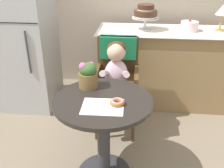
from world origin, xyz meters
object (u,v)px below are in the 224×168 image
(tiered_cake_stand, at_px, (146,13))
(table_lamp, at_px, (223,11))
(wicker_chair, at_px, (117,70))
(seated_child, at_px, (116,73))
(flower_vase, at_px, (88,74))
(round_layer_cake, at_px, (189,26))
(cafe_table, at_px, (103,123))
(donut_front, at_px, (117,102))
(refrigerator, at_px, (23,36))

(tiered_cake_stand, xyz_separation_m, table_lamp, (0.83, 0.05, 0.03))
(wicker_chair, xyz_separation_m, seated_child, (0.00, -0.16, 0.04))
(wicker_chair, height_order, flower_vase, wicker_chair)
(tiered_cake_stand, xyz_separation_m, round_layer_cake, (0.49, 0.01, -0.13))
(seated_child, distance_m, round_layer_cake, 1.08)
(cafe_table, relative_size, flower_vase, 3.43)
(wicker_chair, bearing_deg, seated_child, -83.84)
(tiered_cake_stand, distance_m, table_lamp, 0.83)
(cafe_table, relative_size, table_lamp, 2.53)
(wicker_chair, bearing_deg, flower_vase, -102.21)
(seated_child, relative_size, round_layer_cake, 3.77)
(tiered_cake_stand, height_order, table_lamp, table_lamp)
(cafe_table, bearing_deg, round_layer_cake, 58.84)
(donut_front, height_order, table_lamp, table_lamp)
(refrigerator, bearing_deg, flower_vase, -45.20)
(donut_front, relative_size, refrigerator, 0.06)
(flower_vase, bearing_deg, refrigerator, 134.80)
(tiered_cake_stand, bearing_deg, table_lamp, 3.24)
(wicker_chair, distance_m, table_lamp, 1.34)
(donut_front, bearing_deg, tiered_cake_stand, 81.94)
(seated_child, relative_size, refrigerator, 0.43)
(flower_vase, bearing_deg, donut_front, -45.07)
(refrigerator, bearing_deg, table_lamp, 6.47)
(seated_child, height_order, refrigerator, refrigerator)
(cafe_table, bearing_deg, donut_front, -31.15)
(refrigerator, bearing_deg, tiered_cake_stand, 8.42)
(cafe_table, relative_size, donut_front, 6.87)
(wicker_chair, height_order, round_layer_cake, round_layer_cake)
(cafe_table, xyz_separation_m, table_lamp, (1.13, 1.35, 0.61))
(cafe_table, xyz_separation_m, refrigerator, (-1.05, 1.10, 0.34))
(cafe_table, relative_size, refrigerator, 0.42)
(cafe_table, distance_m, donut_front, 0.26)
(cafe_table, xyz_separation_m, donut_front, (0.11, -0.07, 0.23))
(round_layer_cake, height_order, refrigerator, refrigerator)
(cafe_table, bearing_deg, wicker_chair, 86.67)
(cafe_table, bearing_deg, refrigerator, 133.67)
(donut_front, bearing_deg, seated_child, 95.96)
(seated_child, height_order, round_layer_cake, round_layer_cake)
(flower_vase, xyz_separation_m, tiered_cake_stand, (0.44, 1.12, 0.26))
(flower_vase, bearing_deg, tiered_cake_stand, 68.47)
(seated_child, height_order, donut_front, seated_child)
(cafe_table, relative_size, round_layer_cake, 3.73)
(tiered_cake_stand, relative_size, round_layer_cake, 1.55)
(seated_child, xyz_separation_m, flower_vase, (-0.18, -0.39, 0.15))
(round_layer_cake, relative_size, refrigerator, 0.11)
(wicker_chair, xyz_separation_m, refrigerator, (-1.09, 0.37, 0.21))
(seated_child, xyz_separation_m, table_lamp, (1.09, 0.78, 0.44))
(tiered_cake_stand, bearing_deg, round_layer_cake, 0.79)
(flower_vase, relative_size, tiered_cake_stand, 0.70)
(flower_vase, bearing_deg, cafe_table, -52.75)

